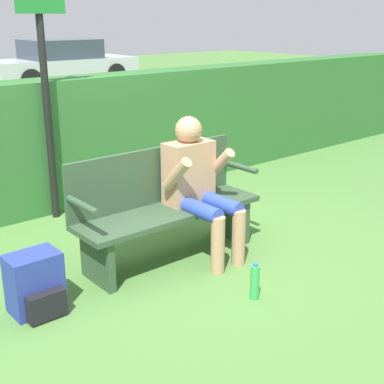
{
  "coord_description": "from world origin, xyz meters",
  "views": [
    {
      "loc": [
        -2.49,
        -3.26,
        1.95
      ],
      "look_at": [
        0.15,
        -0.1,
        0.58
      ],
      "focal_mm": 50.0,
      "sensor_mm": 36.0,
      "label": 1
    }
  ],
  "objects_px": {
    "park_bench": "(165,205)",
    "water_bottle": "(255,282)",
    "parked_car": "(61,64)",
    "signpost": "(45,79)",
    "backpack": "(36,285)",
    "person_seated": "(197,181)"
  },
  "relations": [
    {
      "from": "park_bench",
      "to": "water_bottle",
      "type": "bearing_deg",
      "value": -87.37
    },
    {
      "from": "water_bottle",
      "to": "parked_car",
      "type": "distance_m",
      "value": 13.2
    },
    {
      "from": "signpost",
      "to": "backpack",
      "type": "bearing_deg",
      "value": -120.22
    },
    {
      "from": "signpost",
      "to": "parked_car",
      "type": "bearing_deg",
      "value": 62.71
    },
    {
      "from": "park_bench",
      "to": "person_seated",
      "type": "bearing_deg",
      "value": -30.31
    },
    {
      "from": "person_seated",
      "to": "parked_car",
      "type": "bearing_deg",
      "value": 68.28
    },
    {
      "from": "water_bottle",
      "to": "parked_car",
      "type": "bearing_deg",
      "value": 68.89
    },
    {
      "from": "signpost",
      "to": "parked_car",
      "type": "relative_size",
      "value": 0.54
    },
    {
      "from": "parked_car",
      "to": "park_bench",
      "type": "bearing_deg",
      "value": -112.52
    },
    {
      "from": "person_seated",
      "to": "water_bottle",
      "type": "distance_m",
      "value": 1.02
    },
    {
      "from": "backpack",
      "to": "water_bottle",
      "type": "distance_m",
      "value": 1.53
    },
    {
      "from": "person_seated",
      "to": "signpost",
      "type": "height_order",
      "value": "signpost"
    },
    {
      "from": "park_bench",
      "to": "water_bottle",
      "type": "height_order",
      "value": "park_bench"
    },
    {
      "from": "person_seated",
      "to": "water_bottle",
      "type": "xyz_separation_m",
      "value": [
        -0.19,
        -0.86,
        -0.51
      ]
    },
    {
      "from": "park_bench",
      "to": "parked_car",
      "type": "bearing_deg",
      "value": 67.02
    },
    {
      "from": "water_bottle",
      "to": "signpost",
      "type": "distance_m",
      "value": 2.76
    },
    {
      "from": "park_bench",
      "to": "water_bottle",
      "type": "xyz_separation_m",
      "value": [
        0.05,
        -1.0,
        -0.32
      ]
    },
    {
      "from": "person_seated",
      "to": "backpack",
      "type": "xyz_separation_m",
      "value": [
        -1.46,
        -0.01,
        -0.45
      ]
    },
    {
      "from": "parked_car",
      "to": "person_seated",
      "type": "bearing_deg",
      "value": -111.26
    },
    {
      "from": "person_seated",
      "to": "signpost",
      "type": "bearing_deg",
      "value": 108.65
    },
    {
      "from": "person_seated",
      "to": "signpost",
      "type": "relative_size",
      "value": 0.51
    },
    {
      "from": "person_seated",
      "to": "backpack",
      "type": "relative_size",
      "value": 2.77
    }
  ]
}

